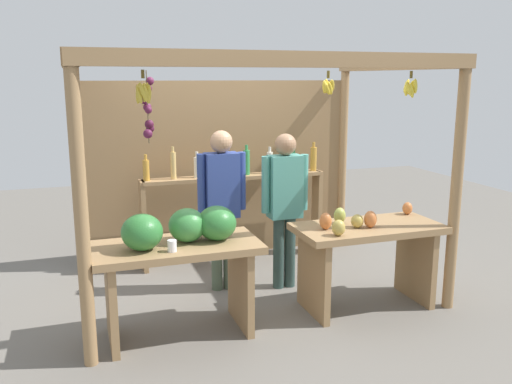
# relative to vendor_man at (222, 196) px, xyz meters

# --- Properties ---
(ground_plane) EXTENTS (12.00, 12.00, 0.00)m
(ground_plane) POSITION_rel_vendor_man_xyz_m (0.27, -0.03, -0.95)
(ground_plane) COLOR slate
(ground_plane) RESTS_ON ground
(market_stall) EXTENTS (3.27, 2.23, 2.26)m
(market_stall) POSITION_rel_vendor_man_xyz_m (0.26, 0.45, 0.39)
(market_stall) COLOR #99754C
(market_stall) RESTS_ON ground
(fruit_counter_left) EXTENTS (1.32, 0.64, 1.06)m
(fruit_counter_left) POSITION_rel_vendor_man_xyz_m (-0.58, -0.83, -0.23)
(fruit_counter_left) COLOR #99754C
(fruit_counter_left) RESTS_ON ground
(fruit_counter_right) EXTENTS (1.32, 0.64, 0.92)m
(fruit_counter_right) POSITION_rel_vendor_man_xyz_m (1.12, -0.83, -0.37)
(fruit_counter_right) COLOR #99754C
(fruit_counter_right) RESTS_ON ground
(bottle_shelf_unit) EXTENTS (2.10, 0.22, 1.35)m
(bottle_shelf_unit) POSITION_rel_vendor_man_xyz_m (0.37, 0.77, -0.12)
(bottle_shelf_unit) COLOR #99754C
(bottle_shelf_unit) RESTS_ON ground
(vendor_man) EXTENTS (0.48, 0.21, 1.58)m
(vendor_man) POSITION_rel_vendor_man_xyz_m (0.00, 0.00, 0.00)
(vendor_man) COLOR #4A5A45
(vendor_man) RESTS_ON ground
(vendor_woman) EXTENTS (0.48, 0.21, 1.55)m
(vendor_woman) POSITION_rel_vendor_man_xyz_m (0.60, -0.15, -0.02)
(vendor_woman) COLOR #304843
(vendor_woman) RESTS_ON ground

